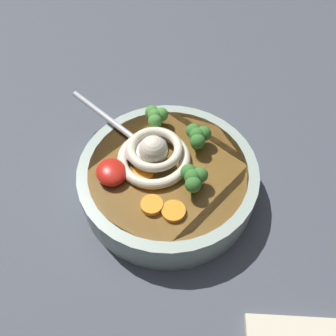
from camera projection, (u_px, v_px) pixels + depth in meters
The scene contains 12 objects.
table_slab at pixel (181, 170), 54.19cm from camera, with size 138.28×138.28×3.74cm, color #474C56.
soup_bowl at pixel (168, 179), 47.81cm from camera, with size 23.21×23.21×4.91cm.
noodle_pile at pixel (154, 154), 45.64cm from camera, with size 10.31×10.11×4.15cm.
soup_spoon at pixel (138, 142), 47.57cm from camera, with size 17.25×9.44×1.60cm.
chili_sauce_dollop at pixel (111, 172), 44.35cm from camera, with size 4.21×3.79×1.89cm, color red.
broccoli_floret_left at pixel (198, 136), 46.68cm from camera, with size 3.90×3.36×3.09cm.
broccoli_floret_rear at pixel (193, 177), 42.65cm from camera, with size 3.87×3.33×3.06cm.
broccoli_floret_beside_chili at pixel (156, 116), 48.90cm from camera, with size 3.78×3.25×2.99cm.
carrot_slice_right at pixel (161, 137), 48.85cm from camera, with size 2.48×2.48×0.46cm, color orange.
carrot_slice_center at pixel (144, 172), 45.15cm from camera, with size 2.68×2.68×0.64cm, color orange.
carrot_slice_front at pixel (173, 211), 41.75cm from camera, with size 2.81×2.81×0.57cm, color orange.
carrot_slice_extra_b at pixel (152, 205), 42.15cm from camera, with size 2.64×2.64×0.74cm, color orange.
Camera 1 is at (-28.80, 15.31, 45.19)cm, focal length 38.66 mm.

